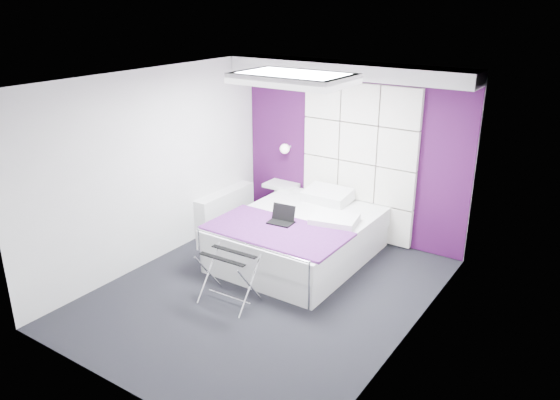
% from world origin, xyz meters
% --- Properties ---
extents(floor, '(4.40, 4.40, 0.00)m').
position_xyz_m(floor, '(0.00, 0.00, 0.00)').
color(floor, black).
rests_on(floor, ground).
extents(ceiling, '(4.40, 4.40, 0.00)m').
position_xyz_m(ceiling, '(0.00, 0.00, 2.60)').
color(ceiling, white).
rests_on(ceiling, wall_back).
extents(wall_back, '(3.60, 0.00, 3.60)m').
position_xyz_m(wall_back, '(0.00, 2.20, 1.30)').
color(wall_back, silver).
rests_on(wall_back, floor).
extents(wall_left, '(0.00, 4.40, 4.40)m').
position_xyz_m(wall_left, '(-1.80, 0.00, 1.30)').
color(wall_left, silver).
rests_on(wall_left, floor).
extents(wall_right, '(0.00, 4.40, 4.40)m').
position_xyz_m(wall_right, '(1.80, 0.00, 1.30)').
color(wall_right, silver).
rests_on(wall_right, floor).
extents(accent_wall, '(3.58, 0.02, 2.58)m').
position_xyz_m(accent_wall, '(0.00, 2.19, 1.30)').
color(accent_wall, '#3D0E3E').
rests_on(accent_wall, wall_back).
extents(soffit, '(3.58, 0.50, 0.20)m').
position_xyz_m(soffit, '(0.00, 1.95, 2.50)').
color(soffit, white).
rests_on(soffit, wall_back).
extents(headboard, '(1.80, 0.08, 2.30)m').
position_xyz_m(headboard, '(0.15, 2.14, 1.17)').
color(headboard, silver).
rests_on(headboard, wall_back).
extents(skylight, '(1.36, 0.86, 0.12)m').
position_xyz_m(skylight, '(0.00, 0.60, 2.55)').
color(skylight, white).
rests_on(skylight, ceiling).
extents(wall_lamp, '(0.15, 0.15, 0.15)m').
position_xyz_m(wall_lamp, '(-1.05, 2.06, 1.22)').
color(wall_lamp, white).
rests_on(wall_lamp, wall_back).
extents(radiator, '(0.22, 1.20, 0.60)m').
position_xyz_m(radiator, '(-1.69, 1.30, 0.30)').
color(radiator, white).
rests_on(radiator, floor).
extents(bed, '(1.83, 2.21, 0.77)m').
position_xyz_m(bed, '(-0.16, 1.04, 0.33)').
color(bed, white).
rests_on(bed, floor).
extents(nightstand, '(0.50, 0.39, 0.06)m').
position_xyz_m(nightstand, '(-1.11, 2.02, 0.61)').
color(nightstand, white).
rests_on(nightstand, wall_back).
extents(luggage_rack, '(0.63, 0.47, 0.62)m').
position_xyz_m(luggage_rack, '(-0.22, -0.43, 0.31)').
color(luggage_rack, silver).
rests_on(luggage_rack, floor).
extents(laptop, '(0.33, 0.23, 0.24)m').
position_xyz_m(laptop, '(-0.23, 0.73, 0.68)').
color(laptop, black).
rests_on(laptop, bed).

